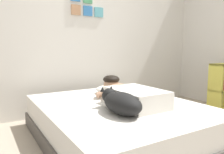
{
  "coord_description": "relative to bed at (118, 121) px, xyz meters",
  "views": [
    {
      "loc": [
        -1.44,
        -1.47,
        0.98
      ],
      "look_at": [
        -0.1,
        0.79,
        0.64
      ],
      "focal_mm": 35.31,
      "sensor_mm": 36.0,
      "label": 1
    }
  ],
  "objects": [
    {
      "name": "ground_plane",
      "position": [
        0.2,
        -0.49,
        -0.19
      ],
      "size": [
        12.41,
        12.41,
        0.0
      ],
      "primitive_type": "plane",
      "color": "tan"
    },
    {
      "name": "back_wall",
      "position": [
        0.2,
        1.24,
        1.06
      ],
      "size": [
        4.21,
        0.12,
        2.5
      ],
      "color": "silver",
      "rests_on": "ground"
    },
    {
      "name": "bed",
      "position": [
        0.0,
        0.0,
        0.0
      ],
      "size": [
        1.6,
        1.98,
        0.39
      ],
      "color": "#4C4742",
      "rests_on": "ground"
    },
    {
      "name": "pillow",
      "position": [
        0.28,
        0.55,
        0.25
      ],
      "size": [
        0.52,
        0.32,
        0.11
      ],
      "primitive_type": "ellipsoid",
      "color": "white",
      "rests_on": "bed"
    },
    {
      "name": "person_lying",
      "position": [
        0.1,
        -0.05,
        0.3
      ],
      "size": [
        0.43,
        0.92,
        0.27
      ],
      "color": "silver",
      "rests_on": "bed"
    },
    {
      "name": "dog",
      "position": [
        -0.17,
        -0.31,
        0.3
      ],
      "size": [
        0.26,
        0.57,
        0.21
      ],
      "color": "black",
      "rests_on": "bed"
    },
    {
      "name": "coffee_cup",
      "position": [
        0.15,
        0.45,
        0.24
      ],
      "size": [
        0.12,
        0.09,
        0.07
      ],
      "color": "white",
      "rests_on": "bed"
    },
    {
      "name": "cell_phone",
      "position": [
        0.32,
        0.16,
        0.2
      ],
      "size": [
        0.07,
        0.14,
        0.01
      ],
      "primitive_type": "cube",
      "color": "black",
      "rests_on": "bed"
    },
    {
      "name": "bookshelf",
      "position": [
        1.98,
        0.07,
        0.19
      ],
      "size": [
        0.45,
        0.24,
        0.75
      ],
      "color": "#D8CC4C",
      "rests_on": "ground"
    }
  ]
}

